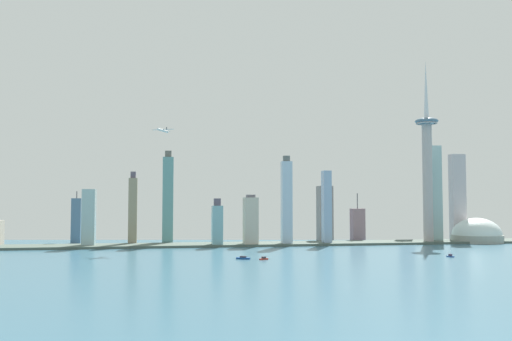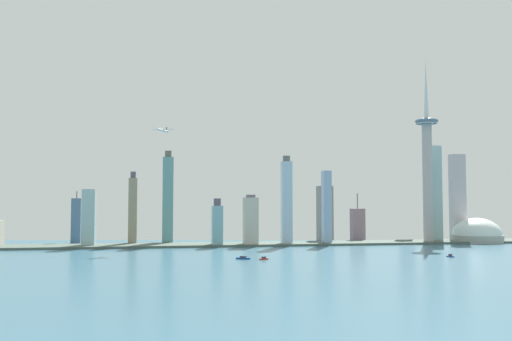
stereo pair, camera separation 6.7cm
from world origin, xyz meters
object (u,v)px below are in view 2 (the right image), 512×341
Objects in this scene: skyscraper_12 at (168,199)px; skyscraper_13 at (458,198)px; skyscraper_2 at (327,208)px; skyscraper_3 at (217,225)px; stadium_dome at (477,236)px; boat_0 at (243,258)px; boat_5 at (450,256)px; skyscraper_6 at (406,202)px; observation_tower at (427,159)px; skyscraper_10 at (89,218)px; skyscraper_4 at (358,225)px; skyscraper_7 at (251,221)px; skyscraper_1 at (325,213)px; skyscraper_11 at (434,194)px; boat_3 at (264,259)px; skyscraper_9 at (133,210)px; skyscraper_5 at (76,221)px; airplane at (163,130)px; skyscraper_0 at (287,202)px.

skyscraper_12 is 506.62m from skyscraper_13.
skyscraper_2 is 1.61× the size of skyscraper_3.
boat_0 is (-432.64, -204.18, -10.14)m from stadium_dome.
skyscraper_12 is 449.45m from boat_5.
observation_tower is at bearing -96.98° from skyscraper_6.
skyscraper_6 reaches higher than boat_5.
skyscraper_10 is 0.58× the size of skyscraper_12.
skyscraper_2 reaches higher than stadium_dome.
skyscraper_10 reaches higher than skyscraper_4.
boat_0 is at bearing -101.70° from skyscraper_7.
skyscraper_12 is 14.93× the size of boat_5.
boat_5 is (-96.33, -329.29, -67.45)m from skyscraper_6.
stadium_dome is 259.78m from skyscraper_1.
skyscraper_4 is 0.51× the size of skyscraper_11.
skyscraper_2 is 259.48m from boat_3.
skyscraper_9 is 288.85m from boat_0.
boat_3 is (-16.47, -202.57, -37.44)m from skyscraper_7.
skyscraper_4 is 0.97× the size of skyscraper_5.
boat_3 is at bearing -49.83° from skyscraper_5.
stadium_dome is 0.88× the size of skyscraper_1.
skyscraper_3 is 435.60m from skyscraper_13.
skyscraper_6 is 15.28× the size of boat_5.
skyscraper_1 is (-154.06, 84.13, -91.81)m from observation_tower.
airplane reaches higher than skyscraper_5.
skyscraper_0 reaches higher than skyscraper_2.
skyscraper_3 is at bearing 29.08° from boat_5.
skyscraper_6 is at bearing 18.49° from skyscraper_4.
skyscraper_0 is at bearing -11.45° from skyscraper_9.
skyscraper_9 is at bearing 157.82° from skyscraper_3.
skyscraper_1 is 1.12× the size of skyscraper_5.
skyscraper_4 is at bearing 7.84° from skyscraper_10.
skyscraper_2 is 7.05× the size of boat_0.
stadium_dome is 271.29m from skyscraper_2.
skyscraper_10 is 0.58× the size of skyscraper_13.
boat_5 is 0.30× the size of airplane.
observation_tower reaches higher than skyscraper_13.
skyscraper_13 is at bearing 121.26° from airplane.
skyscraper_5 reaches higher than stadium_dome.
skyscraper_1 is at bearing -152.35° from boat_3.
boat_3 is (262.47, -310.92, -36.33)m from skyscraper_5.
stadium_dome is at bearing 1.62° from skyscraper_7.
skyscraper_9 is (-331.69, -39.04, 6.98)m from skyscraper_1.
boat_3 is (-341.94, -232.29, -81.68)m from skyscraper_11.
skyscraper_1 is (-244.49, 79.58, 37.14)m from stadium_dome.
observation_tower is at bearing -37.77° from skyscraper_4.
skyscraper_11 is at bearing -23.35° from skyscraper_4.
skyscraper_0 is at bearing -17.39° from skyscraper_5.
observation_tower reaches higher than skyscraper_5.
skyscraper_2 reaches higher than skyscraper_5.
observation_tower is 157.56m from stadium_dome.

